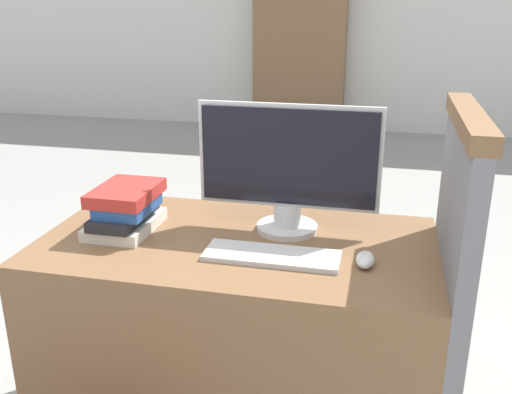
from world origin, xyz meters
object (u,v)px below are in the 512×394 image
(keyboard, at_px, (272,256))
(book_stack, at_px, (126,210))
(monitor, at_px, (288,168))
(mouse, at_px, (365,260))

(keyboard, distance_m, book_stack, 0.53)
(monitor, bearing_deg, keyboard, -91.68)
(keyboard, bearing_deg, mouse, 2.06)
(monitor, height_order, keyboard, monitor)
(monitor, xyz_separation_m, keyboard, (-0.01, -0.23, -0.21))
(monitor, relative_size, keyboard, 1.47)
(book_stack, bearing_deg, mouse, -6.73)
(monitor, distance_m, mouse, 0.40)
(monitor, xyz_separation_m, book_stack, (-0.53, -0.12, -0.14))
(mouse, relative_size, book_stack, 0.34)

